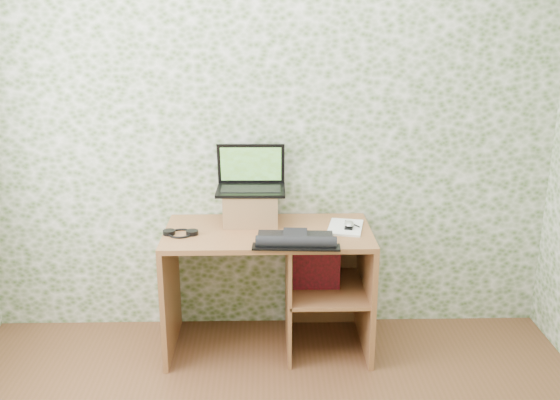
{
  "coord_description": "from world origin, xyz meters",
  "views": [
    {
      "loc": [
        -0.01,
        -1.95,
        2.0
      ],
      "look_at": [
        0.07,
        1.39,
        0.95
      ],
      "focal_mm": 40.0,
      "sensor_mm": 36.0,
      "label": 1
    }
  ],
  "objects_px": {
    "desk": "(281,271)",
    "keyboard": "(296,240)",
    "laptop": "(251,180)",
    "notepad": "(345,227)",
    "riser": "(251,207)"
  },
  "relations": [
    {
      "from": "riser",
      "to": "keyboard",
      "type": "distance_m",
      "value": 0.44
    },
    {
      "from": "desk",
      "to": "riser",
      "type": "bearing_deg",
      "value": 146.96
    },
    {
      "from": "keyboard",
      "to": "riser",
      "type": "bearing_deg",
      "value": 128.36
    },
    {
      "from": "notepad",
      "to": "keyboard",
      "type": "bearing_deg",
      "value": -129.47
    },
    {
      "from": "laptop",
      "to": "notepad",
      "type": "bearing_deg",
      "value": -15.51
    },
    {
      "from": "riser",
      "to": "keyboard",
      "type": "height_order",
      "value": "riser"
    },
    {
      "from": "laptop",
      "to": "desk",
      "type": "bearing_deg",
      "value": -40.93
    },
    {
      "from": "desk",
      "to": "keyboard",
      "type": "xyz_separation_m",
      "value": [
        0.07,
        -0.24,
        0.29
      ]
    },
    {
      "from": "desk",
      "to": "keyboard",
      "type": "distance_m",
      "value": 0.39
    },
    {
      "from": "keyboard",
      "to": "notepad",
      "type": "relative_size",
      "value": 1.75
    },
    {
      "from": "notepad",
      "to": "desk",
      "type": "bearing_deg",
      "value": -168.15
    },
    {
      "from": "laptop",
      "to": "notepad",
      "type": "distance_m",
      "value": 0.63
    },
    {
      "from": "riser",
      "to": "laptop",
      "type": "bearing_deg",
      "value": 90.0
    },
    {
      "from": "riser",
      "to": "laptop",
      "type": "relative_size",
      "value": 0.78
    },
    {
      "from": "desk",
      "to": "keyboard",
      "type": "bearing_deg",
      "value": -73.33
    }
  ]
}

